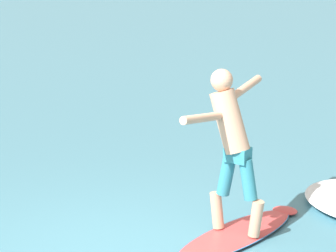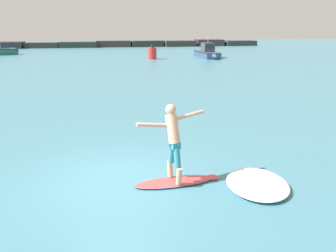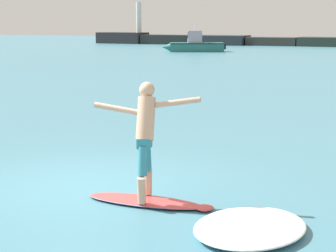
# 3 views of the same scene
# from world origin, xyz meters

# --- Properties ---
(ground_plane) EXTENTS (200.00, 200.00, 0.00)m
(ground_plane) POSITION_xyz_m (0.00, 0.00, 0.00)
(ground_plane) COLOR teal
(surfboard) EXTENTS (2.12, 0.63, 0.20)m
(surfboard) POSITION_xyz_m (1.39, -0.54, 0.03)
(surfboard) COLOR #D94646
(surfboard) RESTS_ON ground
(surfer) EXTENTS (1.71, 0.73, 1.85)m
(surfer) POSITION_xyz_m (1.33, -0.45, 1.17)
(surfer) COLOR tan
(surfer) RESTS_ON surfboard
(small_boat_offshore) EXTENTS (6.15, 3.84, 2.96)m
(small_boat_offshore) POSITION_xyz_m (-12.98, 44.34, 0.65)
(small_boat_offshore) COLOR #246763
(small_boat_offshore) RESTS_ON ground
(wave_foam_at_tail) EXTENTS (1.87, 2.11, 0.16)m
(wave_foam_at_tail) POSITION_xyz_m (3.21, -1.18, 0.08)
(wave_foam_at_tail) COLOR white
(wave_foam_at_tail) RESTS_ON ground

